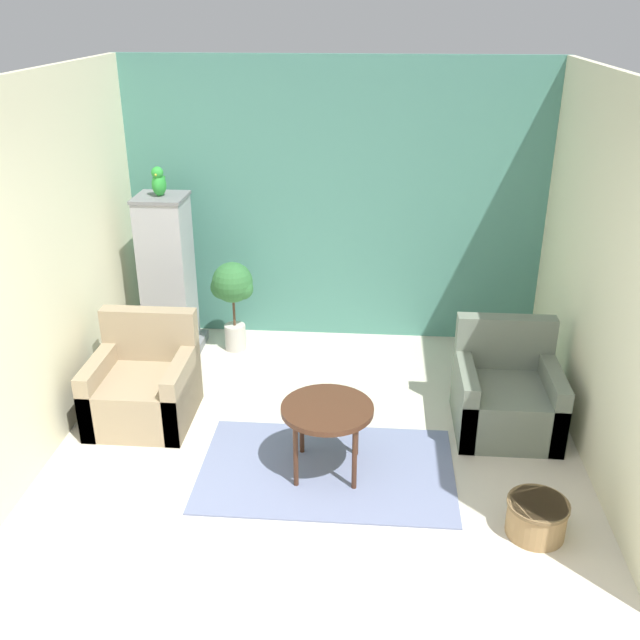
{
  "coord_description": "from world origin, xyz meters",
  "views": [
    {
      "loc": [
        0.39,
        -3.05,
        3.12
      ],
      "look_at": [
        0.0,
        1.78,
        0.94
      ],
      "focal_mm": 40.0,
      "sensor_mm": 36.0,
      "label": 1
    }
  ],
  "objects_px": {
    "potted_plant": "(232,290)",
    "wicker_basket": "(537,517)",
    "armchair_left": "(144,388)",
    "parrot": "(159,182)",
    "birdcage": "(168,278)",
    "armchair_right": "(506,397)",
    "coffee_table": "(327,413)"
  },
  "relations": [
    {
      "from": "armchair_left",
      "to": "potted_plant",
      "type": "height_order",
      "value": "potted_plant"
    },
    {
      "from": "armchair_left",
      "to": "birdcage",
      "type": "relative_size",
      "value": 0.55
    },
    {
      "from": "birdcage",
      "to": "armchair_right",
      "type": "bearing_deg",
      "value": -21.2
    },
    {
      "from": "armchair_left",
      "to": "parrot",
      "type": "relative_size",
      "value": 3.09
    },
    {
      "from": "birdcage",
      "to": "wicker_basket",
      "type": "distance_m",
      "value": 3.91
    },
    {
      "from": "armchair_left",
      "to": "wicker_basket",
      "type": "distance_m",
      "value": 3.13
    },
    {
      "from": "parrot",
      "to": "armchair_left",
      "type": "bearing_deg",
      "value": -85.0
    },
    {
      "from": "parrot",
      "to": "wicker_basket",
      "type": "height_order",
      "value": "parrot"
    },
    {
      "from": "potted_plant",
      "to": "wicker_basket",
      "type": "height_order",
      "value": "potted_plant"
    },
    {
      "from": "potted_plant",
      "to": "wicker_basket",
      "type": "xyz_separation_m",
      "value": [
        2.41,
        -2.47,
        -0.48
      ]
    },
    {
      "from": "coffee_table",
      "to": "armchair_left",
      "type": "distance_m",
      "value": 1.66
    },
    {
      "from": "armchair_right",
      "to": "parrot",
      "type": "bearing_deg",
      "value": 158.76
    },
    {
      "from": "armchair_right",
      "to": "birdcage",
      "type": "relative_size",
      "value": 0.55
    },
    {
      "from": "birdcage",
      "to": "parrot",
      "type": "distance_m",
      "value": 0.91
    },
    {
      "from": "armchair_right",
      "to": "wicker_basket",
      "type": "distance_m",
      "value": 1.27
    },
    {
      "from": "armchair_right",
      "to": "wicker_basket",
      "type": "xyz_separation_m",
      "value": [
        0.01,
        -1.26,
        -0.14
      ]
    },
    {
      "from": "coffee_table",
      "to": "parrot",
      "type": "height_order",
      "value": "parrot"
    },
    {
      "from": "armchair_left",
      "to": "armchair_right",
      "type": "height_order",
      "value": "same"
    },
    {
      "from": "birdcage",
      "to": "potted_plant",
      "type": "xyz_separation_m",
      "value": [
        0.6,
        0.05,
        -0.12
      ]
    },
    {
      "from": "armchair_right",
      "to": "wicker_basket",
      "type": "height_order",
      "value": "armchair_right"
    },
    {
      "from": "parrot",
      "to": "potted_plant",
      "type": "relative_size",
      "value": 0.3
    },
    {
      "from": "armchair_left",
      "to": "potted_plant",
      "type": "relative_size",
      "value": 0.94
    },
    {
      "from": "coffee_table",
      "to": "parrot",
      "type": "xyz_separation_m",
      "value": [
        -1.64,
        1.86,
        1.17
      ]
    },
    {
      "from": "birdcage",
      "to": "parrot",
      "type": "bearing_deg",
      "value": 90.0
    },
    {
      "from": "coffee_table",
      "to": "armchair_right",
      "type": "height_order",
      "value": "armchair_right"
    },
    {
      "from": "coffee_table",
      "to": "parrot",
      "type": "bearing_deg",
      "value": 131.31
    },
    {
      "from": "coffee_table",
      "to": "armchair_right",
      "type": "relative_size",
      "value": 0.78
    },
    {
      "from": "coffee_table",
      "to": "armchair_left",
      "type": "relative_size",
      "value": 0.78
    },
    {
      "from": "potted_plant",
      "to": "armchair_right",
      "type": "bearing_deg",
      "value": -26.8
    },
    {
      "from": "parrot",
      "to": "wicker_basket",
      "type": "xyz_separation_m",
      "value": [
        3.01,
        -2.42,
        -1.52
      ]
    },
    {
      "from": "parrot",
      "to": "potted_plant",
      "type": "xyz_separation_m",
      "value": [
        0.6,
        0.05,
        -1.03
      ]
    },
    {
      "from": "armchair_left",
      "to": "parrot",
      "type": "bearing_deg",
      "value": 95.0
    }
  ]
}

